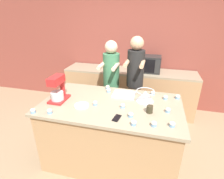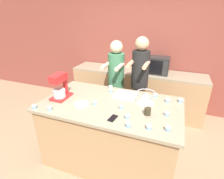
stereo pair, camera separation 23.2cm
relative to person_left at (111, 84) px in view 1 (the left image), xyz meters
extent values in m
plane|color=#937A5B|center=(0.21, -0.81, -0.90)|extent=(16.00, 16.00, 0.00)
cube|color=brown|center=(0.21, 1.11, 0.45)|extent=(10.00, 0.06, 2.70)
cube|color=#A87F56|center=(0.21, -0.81, -0.44)|extent=(1.79, 1.00, 0.92)
cube|color=gray|center=(0.21, -0.81, 0.04)|extent=(1.87, 1.06, 0.04)
cube|color=#A87F56|center=(0.21, 0.76, -0.45)|extent=(2.80, 0.60, 0.90)
cube|color=gray|center=(0.21, 0.76, 0.02)|extent=(2.80, 0.60, 0.04)
cylinder|color=#33384C|center=(0.00, 0.00, -0.47)|extent=(0.22, 0.22, 0.86)
cylinder|color=#38704C|center=(0.00, 0.00, 0.25)|extent=(0.28, 0.28, 0.59)
sphere|color=#DBB293|center=(0.00, 0.00, 0.66)|extent=(0.21, 0.21, 0.21)
cylinder|color=#DBB293|center=(-0.12, -0.17, 0.38)|extent=(0.06, 0.34, 0.06)
cylinder|color=#DBB293|center=(0.12, -0.17, 0.38)|extent=(0.06, 0.34, 0.06)
cylinder|color=brown|center=(0.42, 0.00, -0.44)|extent=(0.22, 0.22, 0.91)
cylinder|color=black|center=(0.42, 0.00, 0.32)|extent=(0.28, 0.28, 0.62)
sphere|color=tan|center=(0.42, 0.00, 0.74)|extent=(0.22, 0.22, 0.22)
cylinder|color=tan|center=(0.30, -0.17, 0.46)|extent=(0.06, 0.34, 0.06)
cylinder|color=tan|center=(0.54, -0.17, 0.46)|extent=(0.06, 0.34, 0.06)
cube|color=red|center=(-0.51, -0.90, 0.08)|extent=(0.20, 0.30, 0.03)
cylinder|color=red|center=(-0.51, -0.79, 0.20)|extent=(0.07, 0.07, 0.23)
cube|color=red|center=(-0.51, -0.92, 0.37)|extent=(0.13, 0.26, 0.10)
cylinder|color=#BCBCC1|center=(-0.51, -0.94, 0.15)|extent=(0.17, 0.17, 0.11)
cone|color=#BCBCC1|center=(0.64, -0.62, 0.14)|extent=(0.25, 0.25, 0.15)
torus|color=#BCBCC1|center=(0.64, -0.62, 0.21)|extent=(0.25, 0.25, 0.01)
cube|color=silver|center=(0.33, -0.52, 0.07)|extent=(0.32, 0.26, 0.02)
cube|color=white|center=(0.33, -0.52, 0.09)|extent=(0.27, 0.20, 0.02)
cube|color=black|center=(0.62, 0.76, 0.21)|extent=(0.45, 0.33, 0.33)
cube|color=black|center=(0.57, 0.60, 0.21)|extent=(0.30, 0.01, 0.27)
cube|color=#2D2D2D|center=(0.78, 0.60, 0.21)|extent=(0.09, 0.01, 0.27)
cube|color=black|center=(0.37, -1.15, 0.07)|extent=(0.09, 0.15, 0.01)
cube|color=black|center=(0.37, -1.15, 0.07)|extent=(0.08, 0.14, 0.00)
cylinder|color=#332D1E|center=(0.73, -0.92, 0.11)|extent=(0.08, 0.08, 0.09)
cylinder|color=white|center=(-0.14, -0.98, 0.07)|extent=(0.19, 0.19, 0.02)
cylinder|color=#759EC6|center=(0.74, -0.40, 0.08)|extent=(0.06, 0.06, 0.03)
ellipsoid|color=beige|center=(0.74, -0.40, 0.10)|extent=(0.06, 0.06, 0.04)
cylinder|color=#759EC6|center=(0.94, -0.86, 0.08)|extent=(0.06, 0.06, 0.03)
ellipsoid|color=beige|center=(0.94, -0.86, 0.10)|extent=(0.06, 0.06, 0.04)
cylinder|color=#759EC6|center=(1.09, -0.44, 0.08)|extent=(0.06, 0.06, 0.03)
ellipsoid|color=beige|center=(1.09, -0.44, 0.10)|extent=(0.06, 0.06, 0.04)
cylinder|color=#759EC6|center=(0.79, -1.19, 0.08)|extent=(0.06, 0.06, 0.03)
ellipsoid|color=beige|center=(0.79, -1.19, 0.10)|extent=(0.06, 0.06, 0.04)
cylinder|color=#759EC6|center=(0.92, -0.50, 0.08)|extent=(0.06, 0.06, 0.03)
ellipsoid|color=beige|center=(0.92, -0.50, 0.10)|extent=(0.06, 0.06, 0.04)
cylinder|color=#759EC6|center=(0.38, -0.89, 0.08)|extent=(0.06, 0.06, 0.03)
ellipsoid|color=beige|center=(0.38, -0.89, 0.10)|extent=(0.06, 0.06, 0.04)
cylinder|color=#759EC6|center=(0.52, -1.08, 0.08)|extent=(0.06, 0.06, 0.03)
ellipsoid|color=beige|center=(0.52, -1.08, 0.10)|extent=(0.06, 0.06, 0.04)
cylinder|color=#759EC6|center=(0.57, -1.23, 0.08)|extent=(0.06, 0.06, 0.03)
ellipsoid|color=beige|center=(0.57, -1.23, 0.10)|extent=(0.06, 0.06, 0.04)
cylinder|color=#759EC6|center=(-0.44, -1.24, 0.08)|extent=(0.06, 0.06, 0.03)
ellipsoid|color=beige|center=(-0.44, -1.24, 0.10)|extent=(0.06, 0.06, 0.04)
cylinder|color=#759EC6|center=(0.08, -0.47, 0.08)|extent=(0.06, 0.06, 0.03)
ellipsoid|color=beige|center=(0.08, -0.47, 0.10)|extent=(0.06, 0.06, 0.04)
cylinder|color=#759EC6|center=(0.02, -0.91, 0.08)|extent=(0.06, 0.06, 0.03)
ellipsoid|color=beige|center=(0.02, -0.91, 0.10)|extent=(0.06, 0.06, 0.04)
cylinder|color=#759EC6|center=(0.98, -1.15, 0.08)|extent=(0.06, 0.06, 0.03)
ellipsoid|color=beige|center=(0.98, -1.15, 0.10)|extent=(0.06, 0.06, 0.04)
cylinder|color=#759EC6|center=(0.04, -0.36, 0.08)|extent=(0.06, 0.06, 0.03)
ellipsoid|color=beige|center=(0.04, -0.36, 0.10)|extent=(0.06, 0.06, 0.04)
cylinder|color=#759EC6|center=(-0.65, -1.28, 0.08)|extent=(0.06, 0.06, 0.03)
ellipsoid|color=beige|center=(-0.65, -1.28, 0.10)|extent=(0.06, 0.06, 0.04)
camera|label=1|loc=(0.74, -2.82, 1.19)|focal=28.00mm
camera|label=2|loc=(0.96, -2.75, 1.19)|focal=28.00mm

